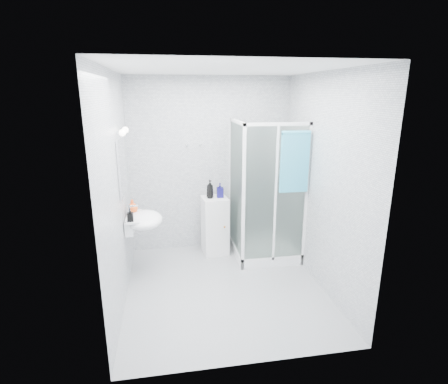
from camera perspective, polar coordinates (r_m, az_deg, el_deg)
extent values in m
cube|color=silver|center=(4.03, 0.12, 0.68)|extent=(2.40, 2.60, 2.60)
cube|color=#A1A4A6|center=(4.54, 0.11, -15.32)|extent=(2.40, 2.60, 0.01)
cube|color=white|center=(3.89, 0.14, 19.43)|extent=(2.40, 2.60, 0.01)
cube|color=white|center=(5.40, 6.55, -9.40)|extent=(0.90, 0.90, 0.12)
cube|color=white|center=(4.80, 2.23, 11.37)|extent=(0.04, 0.90, 0.04)
cube|color=white|center=(4.49, 8.85, 10.89)|extent=(0.90, 0.04, 0.04)
cube|color=white|center=(4.57, 3.20, -1.42)|extent=(0.04, 0.04, 2.00)
cube|color=white|center=(4.96, 2.00, 0.47)|extent=(0.02, 0.82, 1.84)
cube|color=white|center=(4.66, 8.40, -0.71)|extent=(0.82, 0.02, 1.84)
cube|color=white|center=(4.67, 8.36, -0.68)|extent=(0.03, 0.04, 1.84)
cylinder|color=silver|center=(5.36, 5.83, 4.97)|extent=(0.02, 0.02, 1.00)
cylinder|color=silver|center=(5.26, 6.07, 9.94)|extent=(0.09, 0.05, 0.09)
cylinder|color=silver|center=(5.46, 6.17, 1.95)|extent=(0.12, 0.04, 0.12)
cylinder|color=silver|center=(4.57, 12.27, 8.28)|extent=(0.03, 0.05, 0.03)
cube|color=white|center=(4.60, -15.06, -5.14)|extent=(0.10, 0.40, 0.18)
ellipsoid|color=white|center=(4.57, -12.85, -4.47)|extent=(0.46, 0.56, 0.20)
cube|color=white|center=(4.56, -14.40, -3.94)|extent=(0.16, 0.50, 0.02)
cylinder|color=silver|center=(4.54, -15.22, -3.01)|extent=(0.04, 0.04, 0.16)
cylinder|color=silver|center=(4.51, -14.65, -2.21)|extent=(0.12, 0.02, 0.02)
cube|color=white|center=(4.40, -16.34, 4.01)|extent=(0.02, 0.60, 0.70)
cylinder|color=silver|center=(4.18, -16.82, 9.22)|extent=(0.05, 0.04, 0.04)
sphere|color=white|center=(4.17, -16.27, 9.26)|extent=(0.08, 0.08, 0.08)
cylinder|color=silver|center=(4.49, -16.34, 9.68)|extent=(0.05, 0.04, 0.04)
sphere|color=white|center=(4.49, -15.83, 9.71)|extent=(0.08, 0.08, 0.08)
cylinder|color=silver|center=(5.16, -6.14, 7.59)|extent=(0.02, 0.04, 0.02)
sphere|color=silver|center=(5.14, -6.12, 7.55)|extent=(0.03, 0.03, 0.03)
cylinder|color=silver|center=(5.18, -3.91, 7.67)|extent=(0.02, 0.04, 0.02)
sphere|color=silver|center=(5.15, -3.88, 7.63)|extent=(0.03, 0.03, 0.03)
cube|color=white|center=(5.27, -1.49, -5.50)|extent=(0.40, 0.40, 0.88)
cube|color=white|center=(5.10, -1.21, -6.20)|extent=(0.32, 0.04, 0.74)
sphere|color=#C36F1B|center=(5.09, 0.10, -5.74)|extent=(0.03, 0.03, 0.03)
cube|color=#329CBF|center=(4.58, 11.46, 4.67)|extent=(0.37, 0.04, 0.77)
cylinder|color=#329CBF|center=(4.53, 11.73, 9.45)|extent=(0.37, 0.05, 0.05)
imported|color=black|center=(5.07, -2.31, 0.48)|extent=(0.14, 0.14, 0.27)
imported|color=#100D50|center=(5.11, -0.65, 0.30)|extent=(0.10, 0.10, 0.21)
imported|color=#F5571C|center=(4.65, -14.73, -2.25)|extent=(0.17, 0.17, 0.17)
imported|color=black|center=(4.35, -15.06, -3.65)|extent=(0.07, 0.07, 0.16)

